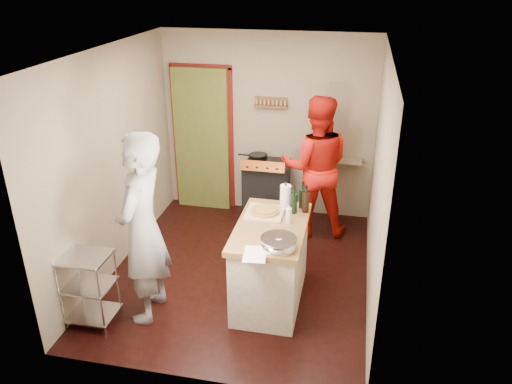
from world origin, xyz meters
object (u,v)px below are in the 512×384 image
Objects in this scene: person_stripe at (143,229)px; stove at (266,190)px; person_red at (316,167)px; island at (271,261)px; wire_shelving at (89,286)px.

stove is at bearing 159.54° from person_stripe.
person_red is (1.50, 2.14, -0.05)m from person_stripe.
person_stripe reaches higher than island.
wire_shelving is 0.81m from person_stripe.
stove is 0.74× the size of island.
island reaches higher than wire_shelving.
person_red reaches higher than stove.
wire_shelving is 0.40× the size of person_stripe.
wire_shelving is (-1.33, -2.62, -0.01)m from stove.
person_red is (0.30, 1.65, 0.47)m from island.
wire_shelving is at bearing -156.65° from island.
stove is at bearing 63.15° from wire_shelving.
person_stripe is (0.52, 0.26, 0.56)m from wire_shelving.
wire_shelving is 0.59× the size of island.
person_stripe is at bearing -158.18° from island.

